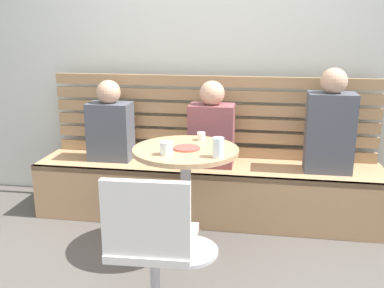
{
  "coord_description": "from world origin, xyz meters",
  "views": [
    {
      "loc": [
        0.42,
        -2.04,
        1.5
      ],
      "look_at": [
        -0.03,
        0.66,
        0.75
      ],
      "focal_mm": 40.87,
      "sensor_mm": 36.0,
      "label": 1
    }
  ],
  "objects_px": {
    "cup_glass_short": "(166,148)",
    "cup_espresso_small": "(201,136)",
    "person_child_middle": "(212,129)",
    "cafe_table": "(186,181)",
    "plate_small": "(187,148)",
    "person_adult": "(330,126)",
    "person_child_left": "(110,125)",
    "booth_bench": "(207,190)",
    "white_chair": "(152,249)",
    "cup_glass_tall": "(218,147)"
  },
  "relations": [
    {
      "from": "person_adult",
      "to": "person_child_middle",
      "type": "height_order",
      "value": "person_adult"
    },
    {
      "from": "plate_small",
      "to": "cup_glass_short",
      "type": "bearing_deg",
      "value": -124.55
    },
    {
      "from": "cup_glass_tall",
      "to": "cup_glass_short",
      "type": "distance_m",
      "value": 0.32
    },
    {
      "from": "cup_glass_tall",
      "to": "cup_espresso_small",
      "type": "relative_size",
      "value": 2.14
    },
    {
      "from": "person_child_middle",
      "to": "cup_glass_tall",
      "type": "bearing_deg",
      "value": -80.26
    },
    {
      "from": "cafe_table",
      "to": "person_child_middle",
      "type": "distance_m",
      "value": 0.65
    },
    {
      "from": "person_child_middle",
      "to": "cup_glass_short",
      "type": "bearing_deg",
      "value": -103.39
    },
    {
      "from": "cafe_table",
      "to": "person_child_middle",
      "type": "height_order",
      "value": "person_child_middle"
    },
    {
      "from": "person_adult",
      "to": "cup_glass_tall",
      "type": "height_order",
      "value": "person_adult"
    },
    {
      "from": "cafe_table",
      "to": "cup_espresso_small",
      "type": "height_order",
      "value": "cup_espresso_small"
    },
    {
      "from": "cup_espresso_small",
      "to": "cup_glass_short",
      "type": "bearing_deg",
      "value": -112.8
    },
    {
      "from": "cafe_table",
      "to": "cup_espresso_small",
      "type": "relative_size",
      "value": 13.21
    },
    {
      "from": "plate_small",
      "to": "person_child_middle",
      "type": "bearing_deg",
      "value": 82.39
    },
    {
      "from": "cafe_table",
      "to": "cup_espresso_small",
      "type": "bearing_deg",
      "value": 72.18
    },
    {
      "from": "person_child_left",
      "to": "cup_glass_short",
      "type": "distance_m",
      "value": 1.02
    },
    {
      "from": "cup_glass_short",
      "to": "person_child_middle",
      "type": "bearing_deg",
      "value": 76.61
    },
    {
      "from": "person_child_left",
      "to": "person_adult",
      "type": "bearing_deg",
      "value": -0.85
    },
    {
      "from": "person_child_left",
      "to": "plate_small",
      "type": "relative_size",
      "value": 3.79
    },
    {
      "from": "booth_bench",
      "to": "white_chair",
      "type": "distance_m",
      "value": 1.44
    },
    {
      "from": "cup_espresso_small",
      "to": "person_adult",
      "type": "bearing_deg",
      "value": 23.49
    },
    {
      "from": "cup_glass_short",
      "to": "plate_small",
      "type": "xyz_separation_m",
      "value": [
        0.1,
        0.14,
        -0.03
      ]
    },
    {
      "from": "person_adult",
      "to": "cup_glass_tall",
      "type": "distance_m",
      "value": 1.07
    },
    {
      "from": "cafe_table",
      "to": "person_child_middle",
      "type": "xyz_separation_m",
      "value": [
        0.09,
        0.61,
        0.21
      ]
    },
    {
      "from": "person_adult",
      "to": "plate_small",
      "type": "xyz_separation_m",
      "value": [
        -0.96,
        -0.62,
        -0.04
      ]
    },
    {
      "from": "cup_glass_tall",
      "to": "cup_espresso_small",
      "type": "distance_m",
      "value": 0.41
    },
    {
      "from": "white_chair",
      "to": "cup_glass_tall",
      "type": "relative_size",
      "value": 7.08
    },
    {
      "from": "person_child_middle",
      "to": "cup_glass_tall",
      "type": "relative_size",
      "value": 5.49
    },
    {
      "from": "plate_small",
      "to": "booth_bench",
      "type": "bearing_deg",
      "value": 85.53
    },
    {
      "from": "booth_bench",
      "to": "plate_small",
      "type": "height_order",
      "value": "plate_small"
    },
    {
      "from": "cup_glass_tall",
      "to": "person_child_left",
      "type": "bearing_deg",
      "value": 140.3
    },
    {
      "from": "cup_glass_short",
      "to": "cup_espresso_small",
      "type": "relative_size",
      "value": 1.43
    },
    {
      "from": "person_adult",
      "to": "plate_small",
      "type": "height_order",
      "value": "person_adult"
    },
    {
      "from": "person_child_left",
      "to": "plate_small",
      "type": "bearing_deg",
      "value": -41.24
    },
    {
      "from": "cafe_table",
      "to": "person_child_left",
      "type": "relative_size",
      "value": 1.15
    },
    {
      "from": "person_child_middle",
      "to": "white_chair",
      "type": "bearing_deg",
      "value": -94.53
    },
    {
      "from": "cafe_table",
      "to": "person_child_left",
      "type": "xyz_separation_m",
      "value": [
        -0.73,
        0.63,
        0.21
      ]
    },
    {
      "from": "person_child_middle",
      "to": "cafe_table",
      "type": "bearing_deg",
      "value": -98.76
    },
    {
      "from": "white_chair",
      "to": "plate_small",
      "type": "distance_m",
      "value": 0.84
    },
    {
      "from": "person_child_middle",
      "to": "plate_small",
      "type": "distance_m",
      "value": 0.63
    },
    {
      "from": "person_child_middle",
      "to": "cup_glass_short",
      "type": "relative_size",
      "value": 8.23
    },
    {
      "from": "cafe_table",
      "to": "person_child_left",
      "type": "distance_m",
      "value": 0.99
    },
    {
      "from": "person_adult",
      "to": "cup_glass_short",
      "type": "height_order",
      "value": "person_adult"
    },
    {
      "from": "cup_glass_tall",
      "to": "cup_glass_short",
      "type": "relative_size",
      "value": 1.5
    },
    {
      "from": "cup_glass_tall",
      "to": "white_chair",
      "type": "bearing_deg",
      "value": -110.54
    },
    {
      "from": "cafe_table",
      "to": "white_chair",
      "type": "bearing_deg",
      "value": -91.34
    },
    {
      "from": "person_adult",
      "to": "person_child_left",
      "type": "distance_m",
      "value": 1.7
    },
    {
      "from": "person_child_middle",
      "to": "cup_espresso_small",
      "type": "xyz_separation_m",
      "value": [
        -0.02,
        -0.39,
        0.04
      ]
    },
    {
      "from": "booth_bench",
      "to": "cafe_table",
      "type": "height_order",
      "value": "cafe_table"
    },
    {
      "from": "plate_small",
      "to": "person_child_left",
      "type": "bearing_deg",
      "value": 138.76
    },
    {
      "from": "person_child_middle",
      "to": "person_child_left",
      "type": "bearing_deg",
      "value": 178.29
    }
  ]
}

